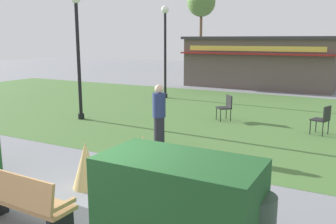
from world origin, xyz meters
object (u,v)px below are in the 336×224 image
(lamppost_far, at_px, (165,41))
(cafe_chair_east, at_px, (226,106))
(parked_car_west_slot, at_px, (280,67))
(person_strolling, at_px, (159,116))
(cafe_chair_west, at_px, (323,118))
(park_bench, at_px, (21,200))
(food_kiosk, at_px, (262,61))
(lamppost_mid, at_px, (78,42))
(tree_left_bg, at_px, (201,3))

(lamppost_far, bearing_deg, cafe_chair_east, -38.37)
(cafe_chair_east, xyz_separation_m, parked_car_west_slot, (-1.77, 17.72, 0.12))
(person_strolling, bearing_deg, cafe_chair_west, 137.36)
(cafe_chair_west, distance_m, person_strolling, 5.05)
(park_bench, xyz_separation_m, cafe_chair_east, (0.12, 8.68, 0.05))
(lamppost_far, distance_m, food_kiosk, 7.64)
(cafe_chair_west, bearing_deg, lamppost_far, 152.20)
(lamppost_mid, relative_size, food_kiosk, 0.50)
(cafe_chair_east, height_order, person_strolling, person_strolling)
(lamppost_mid, bearing_deg, cafe_chair_west, 12.32)
(food_kiosk, height_order, cafe_chair_east, food_kiosk)
(cafe_chair_east, bearing_deg, cafe_chair_west, -9.76)
(food_kiosk, distance_m, tree_left_bg, 15.99)
(food_kiosk, bearing_deg, lamppost_far, -112.97)
(park_bench, relative_size, person_strolling, 1.01)
(cafe_chair_west, bearing_deg, parked_car_west_slot, 105.27)
(lamppost_mid, xyz_separation_m, cafe_chair_east, (4.64, 2.27, -2.21))
(tree_left_bg, bearing_deg, park_bench, -71.22)
(cafe_chair_east, bearing_deg, food_kiosk, 97.60)
(cafe_chair_east, bearing_deg, park_bench, -90.78)
(lamppost_far, relative_size, cafe_chair_east, 4.90)
(lamppost_far, relative_size, tree_left_bg, 0.56)
(person_strolling, relative_size, tree_left_bg, 0.22)
(lamppost_mid, relative_size, lamppost_far, 1.00)
(person_strolling, bearing_deg, lamppost_mid, -109.98)
(lamppost_mid, bearing_deg, cafe_chair_east, 26.08)
(food_kiosk, relative_size, cafe_chair_east, 9.81)
(food_kiosk, distance_m, parked_car_west_slot, 7.42)
(park_bench, height_order, food_kiosk, food_kiosk)
(cafe_chair_west, bearing_deg, cafe_chair_east, 170.24)
(cafe_chair_east, relative_size, person_strolling, 0.53)
(lamppost_far, distance_m, person_strolling, 8.68)
(park_bench, distance_m, lamppost_mid, 8.16)
(lamppost_far, relative_size, parked_car_west_slot, 1.00)
(food_kiosk, bearing_deg, park_bench, -86.20)
(park_bench, xyz_separation_m, food_kiosk, (-1.27, 19.05, 1.02))
(park_bench, bearing_deg, person_strolling, 93.28)
(cafe_chair_west, relative_size, parked_car_west_slot, 0.20)
(parked_car_west_slot, xyz_separation_m, tree_left_bg, (-8.93, 4.71, 5.68))
(lamppost_mid, distance_m, food_kiosk, 13.11)
(park_bench, distance_m, parked_car_west_slot, 26.46)
(lamppost_mid, xyz_separation_m, food_kiosk, (3.26, 12.64, -1.24))
(parked_car_west_slot, bearing_deg, park_bench, -86.43)
(lamppost_far, distance_m, tree_left_bg, 20.37)
(park_bench, relative_size, food_kiosk, 0.20)
(cafe_chair_west, relative_size, cafe_chair_east, 1.00)
(cafe_chair_east, bearing_deg, lamppost_mid, -153.92)
(park_bench, relative_size, lamppost_mid, 0.39)
(park_bench, relative_size, cafe_chair_east, 1.92)
(lamppost_far, xyz_separation_m, person_strolling, (3.95, -7.50, -1.88))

